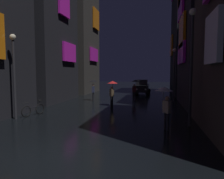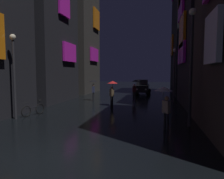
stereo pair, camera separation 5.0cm
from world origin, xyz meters
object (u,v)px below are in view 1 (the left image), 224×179
pedestrian_midstreet_left_black (135,84)px  streetlamp_left_near (14,66)px  streetlamp_right_near (191,55)px  car_distant (142,87)px  bicycle_parked_at_storefront (33,110)px  pedestrian_foreground_left_red (112,86)px  pedestrian_midstreet_centre_clear (165,96)px  pedestrian_far_right_black (93,84)px  streetlamp_right_far (174,68)px

pedestrian_midstreet_left_black → streetlamp_left_near: streetlamp_left_near is taller
streetlamp_right_near → pedestrian_midstreet_left_black: bearing=111.5°
car_distant → bicycle_parked_at_storefront: bearing=-111.2°
streetlamp_right_near → car_distant: bearing=102.1°
streetlamp_right_near → bicycle_parked_at_storefront: bearing=175.9°
pedestrian_foreground_left_red → streetlamp_right_near: bearing=-46.2°
pedestrian_midstreet_left_black → car_distant: size_ratio=0.51×
pedestrian_midstreet_left_black → streetlamp_right_near: (3.79, -9.64, 2.06)m
bicycle_parked_at_storefront → pedestrian_midstreet_centre_clear: bearing=-11.2°
pedestrian_midstreet_centre_clear → car_distant: size_ratio=0.51×
pedestrian_foreground_left_red → streetlamp_left_near: 7.81m
pedestrian_midstreet_left_black → car_distant: bearing=87.5°
pedestrian_foreground_left_red → bicycle_parked_at_storefront: (-4.27, -4.87, -1.28)m
streetlamp_left_near → pedestrian_far_right_black: bearing=76.6°
bicycle_parked_at_storefront → streetlamp_right_far: (9.60, 8.78, 2.89)m
streetlamp_right_far → streetlamp_right_near: bearing=-90.0°
pedestrian_foreground_left_red → pedestrian_far_right_black: 3.78m
bicycle_parked_at_storefront → pedestrian_foreground_left_red: bearing=48.8°
pedestrian_midstreet_left_black → streetlamp_left_near: bearing=-121.4°
pedestrian_foreground_left_red → pedestrian_midstreet_left_black: size_ratio=1.00×
pedestrian_foreground_left_red → pedestrian_far_right_black: bearing=133.1°
pedestrian_midstreet_centre_clear → streetlamp_right_far: bearing=82.8°
pedestrian_far_right_black → bicycle_parked_at_storefront: size_ratio=1.20×
bicycle_parked_at_storefront → streetlamp_left_near: bearing=-108.7°
pedestrian_midstreet_left_black → streetlamp_right_near: bearing=-68.5°
streetlamp_right_far → pedestrian_midstreet_left_black: bearing=177.4°
car_distant → streetlamp_left_near: (-6.50, -16.88, 2.28)m
pedestrian_foreground_left_red → streetlamp_right_far: bearing=36.3°
streetlamp_right_far → pedestrian_midstreet_centre_clear: bearing=-97.2°
streetlamp_left_near → streetlamp_right_far: streetlamp_right_far is taller
pedestrian_far_right_black → streetlamp_right_near: size_ratio=0.35×
pedestrian_foreground_left_red → streetlamp_right_far: size_ratio=0.41×
car_distant → streetlamp_right_far: bearing=-63.1°
pedestrian_far_right_black → bicycle_parked_at_storefront: 7.92m
streetlamp_left_near → streetlamp_right_near: bearing=2.9°
car_distant → pedestrian_far_right_black: bearing=-118.7°
car_distant → streetlamp_right_far: 8.09m
pedestrian_far_right_black → streetlamp_left_near: size_ratio=0.42×
pedestrian_midstreet_centre_clear → pedestrian_far_right_black: bearing=125.4°
pedestrian_midstreet_left_black → streetlamp_left_near: 12.00m
bicycle_parked_at_storefront → streetlamp_right_far: size_ratio=0.34×
pedestrian_midstreet_centre_clear → pedestrian_foreground_left_red: bearing=121.6°
pedestrian_midstreet_centre_clear → bicycle_parked_at_storefront: size_ratio=1.20×
bicycle_parked_at_storefront → car_distant: (6.10, 15.68, 0.54)m
pedestrian_foreground_left_red → pedestrian_midstreet_left_black: 4.36m
pedestrian_midstreet_centre_clear → streetlamp_right_near: (1.32, 0.95, 2.06)m
pedestrian_far_right_black → streetlamp_left_near: (-2.10, -8.83, 1.54)m
pedestrian_midstreet_left_black → streetlamp_right_far: 4.12m
pedestrian_midstreet_left_black → streetlamp_left_near: (-6.21, -10.15, 1.54)m
pedestrian_midstreet_centre_clear → streetlamp_right_far: (1.32, 10.41, 1.60)m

